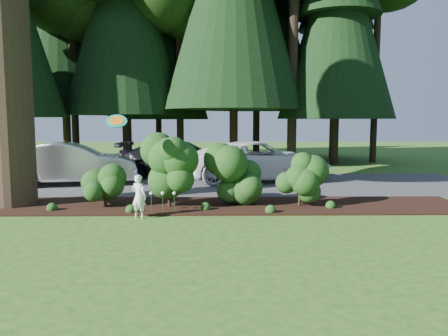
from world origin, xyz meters
name	(u,v)px	position (x,y,z in m)	size (l,w,h in m)	color
ground	(163,237)	(0.00, 0.00, 0.00)	(80.00, 80.00, 0.00)	#235217
mulch_bed	(177,206)	(0.00, 3.25, 0.03)	(16.00, 2.50, 0.05)	black
driveway	(188,184)	(0.00, 7.50, 0.01)	(22.00, 6.00, 0.03)	#38383A
shrub_row	(205,178)	(0.77, 3.14, 0.81)	(6.53, 1.60, 1.61)	#173B12
lily_cluster	(163,194)	(-0.30, 2.40, 0.50)	(0.69, 0.09, 0.57)	#173B12
car_silver_wagon	(72,164)	(-4.25, 7.31, 0.81)	(1.64, 4.71, 1.55)	silver
car_white_suv	(259,161)	(2.74, 8.28, 0.81)	(2.58, 5.59, 1.55)	white
car_dark_suv	(182,159)	(-0.37, 9.39, 0.79)	(2.12, 5.22, 1.51)	black
child	(139,196)	(-0.81, 1.80, 0.54)	(0.40, 0.26, 1.09)	white
frisbee	(116,121)	(-1.31, 1.81, 2.39)	(0.54, 0.42, 0.38)	teal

